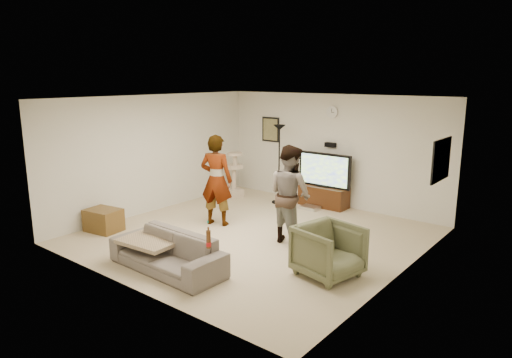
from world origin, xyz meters
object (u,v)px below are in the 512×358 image
Objects in this scene: person_right at (290,194)px; sofa at (167,252)px; tv_stand at (324,196)px; floor_lamp at (279,165)px; beer_bottle at (209,239)px; armchair at (329,251)px; side_table at (104,220)px; tv at (325,170)px; person_left at (216,180)px; cat_tree at (234,175)px.

sofa is (-0.75, -2.16, -0.59)m from person_right.
floor_lamp reaches higher than tv_stand.
beer_bottle is 0.30× the size of armchair.
person_right is 2.05× the size of armchair.
armchair is at bearing 34.55° from sofa.
armchair is at bearing 11.62° from side_table.
beer_bottle is (1.81, -4.14, -0.21)m from floor_lamp.
tv reaches higher than tv_stand.
sofa is at bearing 95.62° from person_left.
cat_tree is (-2.11, -0.66, -0.28)m from tv.
sofa is (2.06, -3.87, -0.27)m from cat_tree.
tv reaches higher than beer_bottle.
person_right reaches higher than tv.
floor_lamp reaches higher than beer_bottle.
person_right reaches higher than beer_bottle.
sofa is 0.97m from beer_bottle.
floor_lamp is 2.13× the size of armchair.
sofa is 2.41m from armchair.
person_right reaches higher than armchair.
armchair is 1.33× the size of side_table.
cat_tree reaches higher than sofa.
side_table is at bearing 172.26° from beer_bottle.
floor_lamp is at bearing -158.15° from tv.
tv is 4.56m from sofa.
person_left is at bearing -111.92° from tv.
person_right is 3.59m from side_table.
tv_stand is 0.57× the size of sofa.
floor_lamp is 1.04× the size of person_right.
person_right is at bearing 164.10° from person_left.
beer_bottle is at bearing 112.62° from person_left.
tv_stand is 0.61× the size of person_left.
person_left is 2.12× the size of armchair.
side_table is (-2.38, -4.09, -0.62)m from tv.
armchair is at bearing 49.75° from beer_bottle.
floor_lamp reaches higher than person_left.
cat_tree is 4.39m from sofa.
cat_tree is (-1.14, -0.27, -0.34)m from floor_lamp.
floor_lamp reaches higher than cat_tree.
tv_stand is 0.61× the size of floor_lamp.
floor_lamp is at bearing 69.13° from side_table.
armchair is (1.13, 1.33, -0.30)m from beer_bottle.
side_table is (-1.41, -3.70, -0.69)m from floor_lamp.
person_right reaches higher than cat_tree.
cat_tree reaches higher than side_table.
tv is 2.64m from person_left.
tv is at bearing 0.00° from tv_stand.
armchair is (1.96, -3.20, 0.16)m from tv_stand.
cat_tree is at bearing -16.33° from person_right.
tv is 1.50× the size of armchair.
armchair is (2.93, -2.81, -0.52)m from floor_lamp.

